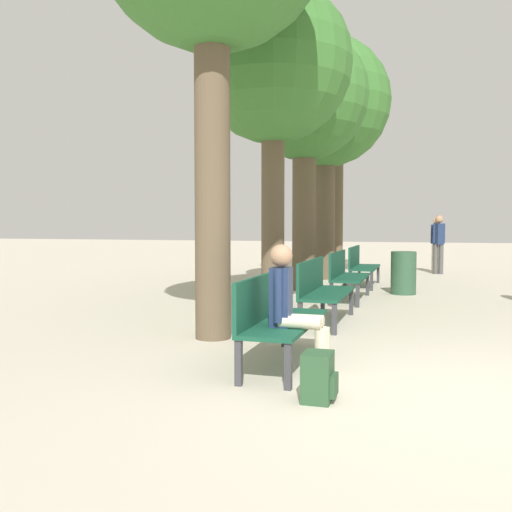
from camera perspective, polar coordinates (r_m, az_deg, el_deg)
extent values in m
plane|color=beige|center=(4.98, 18.96, -13.47)|extent=(80.00, 80.00, 0.00)
cube|color=#144733|center=(5.74, 3.04, -6.68)|extent=(0.54, 1.76, 0.04)
cube|color=#144733|center=(5.76, 0.64, -4.14)|extent=(0.04, 1.76, 0.46)
cube|color=#38383D|center=(4.94, 3.25, -10.97)|extent=(0.06, 0.06, 0.41)
cube|color=#38383D|center=(6.53, 6.70, -7.47)|extent=(0.06, 0.06, 0.41)
cube|color=#38383D|center=(5.06, -1.75, -10.62)|extent=(0.06, 0.06, 0.41)
cube|color=#38383D|center=(6.62, 2.87, -7.30)|extent=(0.06, 0.06, 0.41)
cube|color=#144733|center=(8.16, 7.22, -3.73)|extent=(0.54, 1.76, 0.04)
cube|color=#144733|center=(8.18, 5.52, -1.96)|extent=(0.04, 1.76, 0.46)
cube|color=#38383D|center=(7.35, 7.85, -6.28)|extent=(0.06, 0.06, 0.41)
cube|color=#38383D|center=(8.98, 9.50, -4.56)|extent=(0.06, 0.06, 0.41)
cube|color=#38383D|center=(7.43, 4.43, -6.16)|extent=(0.06, 0.06, 0.41)
cube|color=#38383D|center=(9.04, 6.69, -4.48)|extent=(0.06, 0.06, 0.41)
cube|color=#144733|center=(10.62, 9.46, -2.13)|extent=(0.54, 1.76, 0.04)
cube|color=#144733|center=(10.64, 8.15, -0.78)|extent=(0.04, 1.76, 0.46)
cube|color=#38383D|center=(9.80, 10.13, -3.91)|extent=(0.06, 0.06, 0.41)
cube|color=#38383D|center=(11.45, 11.09, -2.89)|extent=(0.06, 0.06, 0.41)
cube|color=#38383D|center=(9.86, 7.55, -3.84)|extent=(0.06, 0.06, 0.41)
cube|color=#38383D|center=(11.50, 8.88, -2.84)|extent=(0.06, 0.06, 0.41)
cube|color=#144733|center=(13.10, 10.86, -1.13)|extent=(0.54, 1.76, 0.04)
cube|color=#144733|center=(13.11, 9.79, -0.04)|extent=(0.04, 1.76, 0.46)
cube|color=#38383D|center=(12.27, 11.48, -2.48)|extent=(0.06, 0.06, 0.41)
cube|color=#38383D|center=(13.93, 12.12, -1.81)|extent=(0.06, 0.06, 0.41)
cube|color=#38383D|center=(12.32, 9.42, -2.44)|extent=(0.06, 0.06, 0.41)
cube|color=#38383D|center=(13.97, 10.29, -1.78)|extent=(0.06, 0.06, 0.41)
cylinder|color=brown|center=(7.04, -4.38, 8.69)|extent=(0.44, 0.44, 4.17)
cylinder|color=brown|center=(9.70, 1.70, 4.84)|extent=(0.39, 0.39, 3.37)
sphere|color=#38702D|center=(10.06, 1.72, 18.72)|extent=(2.66, 2.66, 2.66)
cylinder|color=brown|center=(12.16, 4.81, 4.49)|extent=(0.49, 0.49, 3.36)
sphere|color=#38702D|center=(12.45, 4.86, 15.72)|extent=(2.70, 2.70, 2.70)
cylinder|color=brown|center=(14.66, 6.88, 4.70)|extent=(0.52, 0.52, 3.58)
sphere|color=#38702D|center=(14.98, 6.95, 15.04)|extent=(3.27, 3.27, 3.27)
cylinder|color=brown|center=(16.76, 8.13, 5.53)|extent=(0.33, 0.33, 4.18)
sphere|color=#38702D|center=(17.10, 8.21, 14.89)|extent=(2.52, 2.52, 2.52)
cylinder|color=beige|center=(5.30, 4.41, -6.66)|extent=(0.39, 0.11, 0.11)
cylinder|color=beige|center=(5.32, 6.50, -9.72)|extent=(0.11, 0.11, 0.45)
cylinder|color=beige|center=(5.44, 4.72, -6.41)|extent=(0.39, 0.11, 0.11)
cylinder|color=beige|center=(5.46, 6.76, -9.40)|extent=(0.11, 0.11, 0.45)
cube|color=navy|center=(5.38, 2.52, -4.12)|extent=(0.18, 0.21, 0.56)
cylinder|color=navy|center=(5.27, 2.21, -3.98)|extent=(0.08, 0.08, 0.50)
cylinder|color=navy|center=(5.49, 2.83, -3.68)|extent=(0.08, 0.08, 0.50)
sphere|color=#A37A5B|center=(5.35, 2.53, 0.04)|extent=(0.21, 0.21, 0.21)
cube|color=#284C2D|center=(4.67, 6.18, -11.91)|extent=(0.23, 0.30, 0.39)
cube|color=#284C2D|center=(4.67, 7.82, -12.69)|extent=(0.04, 0.21, 0.17)
cylinder|color=#4C4C4C|center=(16.80, 17.52, -0.31)|extent=(0.12, 0.12, 0.83)
cylinder|color=#4C4C4C|center=(16.81, 18.02, -0.31)|extent=(0.12, 0.12, 0.83)
cube|color=navy|center=(16.78, 17.82, 2.11)|extent=(0.28, 0.29, 0.59)
cylinder|color=navy|center=(16.78, 17.39, 2.17)|extent=(0.09, 0.09, 0.56)
cylinder|color=navy|center=(16.78, 18.24, 2.16)|extent=(0.09, 0.09, 0.56)
sphere|color=#A37A5B|center=(16.78, 17.84, 3.53)|extent=(0.23, 0.23, 0.23)
cylinder|color=beige|center=(17.13, 17.34, -0.27)|extent=(0.12, 0.12, 0.81)
cylinder|color=beige|center=(17.14, 17.82, -0.28)|extent=(0.12, 0.12, 0.81)
cube|color=navy|center=(17.11, 17.62, 2.05)|extent=(0.20, 0.23, 0.58)
cylinder|color=navy|center=(17.11, 17.21, 2.10)|extent=(0.08, 0.08, 0.55)
cylinder|color=navy|center=(17.11, 18.02, 2.09)|extent=(0.08, 0.08, 0.55)
sphere|color=tan|center=(17.11, 17.64, 3.40)|extent=(0.22, 0.22, 0.22)
cylinder|color=#2D5138|center=(11.81, 14.53, -1.64)|extent=(0.50, 0.50, 0.86)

